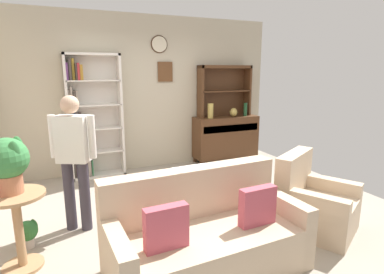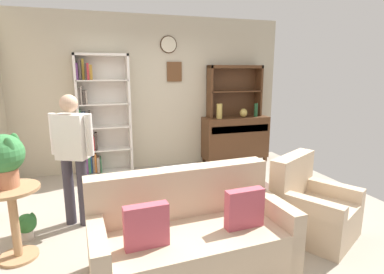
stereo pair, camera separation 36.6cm
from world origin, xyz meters
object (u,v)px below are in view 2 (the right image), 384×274
Objects in this scene: bottle_wine at (256,110)px; book_stack at (157,188)px; vase_round at (243,113)px; couch_floral at (191,237)px; bookshelf at (100,118)px; coffee_table at (161,196)px; plant_stand at (14,216)px; person_reading at (73,151)px; vase_tall at (219,111)px; potted_plant_large at (3,156)px; potted_plant_small at (27,225)px; sideboard_hutch at (234,84)px; armchair_floral at (312,210)px; sideboard at (235,137)px.

bottle_wine is 3.22m from book_stack.
vase_round reaches higher than couch_floral.
bookshelf is 2.62× the size of coffee_table.
plant_stand is at bearing -171.13° from book_stack.
bookshelf is 1.91m from person_reading.
vase_tall is 3.08m from person_reading.
potted_plant_large is 0.93m from potted_plant_small.
coffee_table is (1.50, 0.26, -0.10)m from plant_stand.
sideboard_hutch is at bearing 126.48° from vase_round.
vase_round is (2.71, -0.15, -0.00)m from bookshelf.
sideboard_hutch reaches higher than vase_round.
person_reading is at bearing 46.19° from plant_stand.
person_reading reaches higher than couch_floral.
armchair_floral is at bearing -23.14° from person_reading.
couch_floral reaches higher than armchair_floral.
potted_plant_large is (-3.08, 0.55, 0.75)m from armchair_floral.
plant_stand is 0.59m from potted_plant_large.
armchair_floral is 4.85× the size of book_stack.
person_reading is at bearing 162.17° from coffee_table.
bottle_wine reaches higher than couch_floral.
bottle_wine is 3.81m from couch_floral.
book_stack is (-2.16, -2.06, -0.54)m from vase_round.
sideboard is at bearing -90.00° from sideboard_hutch.
bookshelf reaches higher than potted_plant_large.
sideboard reaches higher than armchair_floral.
potted_plant_large is at bearing -137.30° from person_reading.
vase_tall is at bearing -4.31° from bookshelf.
bottle_wine is at bearing 40.01° from book_stack.
plant_stand is 2.52× the size of potted_plant_small.
vase_round is 3.53m from person_reading.
potted_plant_small is at bearing -153.73° from bottle_wine.
sideboard is 3.59m from couch_floral.
coffee_table is (-1.99, -2.09, -0.16)m from sideboard.
potted_plant_large reaches higher than plant_stand.
bottle_wine is 0.14× the size of couch_floral.
bottle_wine is (0.39, -0.09, 0.54)m from sideboard.
bookshelf is 2.57m from potted_plant_large.
potted_plant_small is 0.92m from person_reading.
person_reading is (0.57, 0.53, -0.13)m from potted_plant_large.
vase_round is at bearing -3.21° from bookshelf.
potted_plant_large is at bearing -146.66° from sideboard.
potted_plant_large is 0.79m from person_reading.
bookshelf is at bearing 67.03° from potted_plant_small.
sideboard_hutch is 0.60× the size of couch_floral.
person_reading reaches higher than vase_tall.
sideboard is 3.47m from person_reading.
bookshelf is 2.01× the size of armchair_floral.
vase_round is at bearing 43.71° from coffee_table.
sideboard is 0.83× the size of person_reading.
vase_round is 4.31m from plant_stand.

